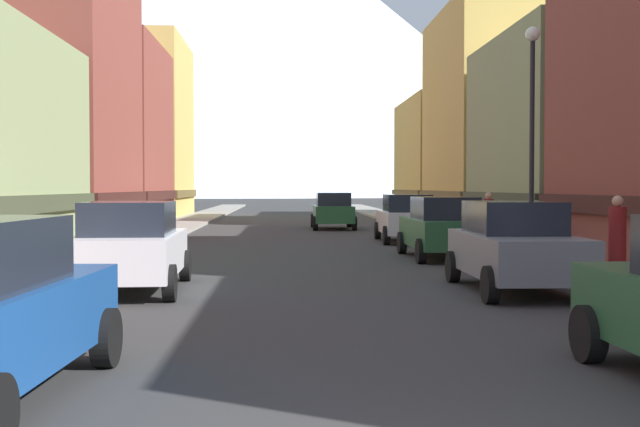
# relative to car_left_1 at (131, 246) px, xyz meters

# --- Properties ---
(sidewalk_left) EXTENTS (2.50, 100.00, 0.15)m
(sidewalk_left) POSITION_rel_car_left_1_xyz_m (-2.45, 22.91, -0.82)
(sidewalk_left) COLOR gray
(sidewalk_left) RESTS_ON ground
(sidewalk_right) EXTENTS (2.50, 100.00, 0.15)m
(sidewalk_right) POSITION_rel_car_left_1_xyz_m (10.05, 22.91, -0.82)
(sidewalk_right) COLOR gray
(sidewalk_right) RESTS_ON ground
(storefront_left_2) EXTENTS (8.72, 10.05, 11.63)m
(storefront_left_2) POSITION_rel_car_left_1_xyz_m (-7.91, 18.07, 4.74)
(storefront_left_2) COLOR brown
(storefront_left_2) RESTS_ON ground
(storefront_left_3) EXTENTS (6.64, 10.49, 9.83)m
(storefront_left_3) POSITION_rel_car_left_1_xyz_m (-6.87, 28.83, 3.85)
(storefront_left_3) COLOR brown
(storefront_left_3) RESTS_ON ground
(storefront_left_4) EXTENTS (10.17, 10.69, 11.92)m
(storefront_left_4) POSITION_rel_car_left_1_xyz_m (-8.64, 39.91, 4.88)
(storefront_left_4) COLOR #D8B259
(storefront_left_4) RESTS_ON ground
(storefront_right_2) EXTENTS (9.38, 10.83, 7.94)m
(storefront_right_2) POSITION_rel_car_left_1_xyz_m (15.84, 15.42, 2.93)
(storefront_right_2) COLOR #8C9966
(storefront_right_2) RESTS_ON ground
(storefront_right_3) EXTENTS (8.83, 11.58, 11.39)m
(storefront_right_3) POSITION_rel_car_left_1_xyz_m (15.56, 27.18, 4.62)
(storefront_right_3) COLOR #D8B259
(storefront_right_3) RESTS_ON ground
(storefront_right_4) EXTENTS (9.16, 12.15, 7.99)m
(storefront_right_4) POSITION_rel_car_left_1_xyz_m (15.73, 39.62, 2.95)
(storefront_right_4) COLOR #D8B259
(storefront_right_4) RESTS_ON ground
(car_left_1) EXTENTS (2.20, 4.46, 1.78)m
(car_left_1) POSITION_rel_car_left_1_xyz_m (0.00, 0.00, 0.00)
(car_left_1) COLOR silver
(car_left_1) RESTS_ON ground
(car_right_1) EXTENTS (2.07, 4.40, 1.78)m
(car_right_1) POSITION_rel_car_left_1_xyz_m (7.60, -0.34, 0.00)
(car_right_1) COLOR slate
(car_right_1) RESTS_ON ground
(car_right_2) EXTENTS (2.12, 4.43, 1.78)m
(car_right_2) POSITION_rel_car_left_1_xyz_m (7.60, 7.14, 0.00)
(car_right_2) COLOR #265933
(car_right_2) RESTS_ON ground
(car_right_3) EXTENTS (2.13, 4.43, 1.78)m
(car_right_3) POSITION_rel_car_left_1_xyz_m (7.60, 14.26, 0.00)
(car_right_3) COLOR silver
(car_right_3) RESTS_ON ground
(car_driving_0) EXTENTS (2.06, 4.40, 1.78)m
(car_driving_0) POSITION_rel_car_left_1_xyz_m (5.40, 23.89, 0.00)
(car_driving_0) COLOR #265933
(car_driving_0) RESTS_ON ground
(potted_plant_0) EXTENTS (0.57, 0.57, 0.85)m
(potted_plant_0) POSITION_rel_car_left_1_xyz_m (-3.20, 4.05, -0.26)
(potted_plant_0) COLOR gray
(potted_plant_0) RESTS_ON sidewalk_left
(pedestrian_0) EXTENTS (0.36, 0.36, 1.73)m
(pedestrian_0) POSITION_rel_car_left_1_xyz_m (10.05, 11.70, 0.05)
(pedestrian_0) COLOR maroon
(pedestrian_0) RESTS_ON sidewalk_right
(pedestrian_1) EXTENTS (0.36, 0.36, 1.74)m
(pedestrian_1) POSITION_rel_car_left_1_xyz_m (10.05, 0.64, 0.06)
(pedestrian_1) COLOR maroon
(pedestrian_1) RESTS_ON sidewalk_right
(streetlamp_right) EXTENTS (0.36, 0.36, 5.86)m
(streetlamp_right) POSITION_rel_car_left_1_xyz_m (9.15, 3.75, 3.09)
(streetlamp_right) COLOR black
(streetlamp_right) RESTS_ON sidewalk_right
(mountain_backdrop) EXTENTS (246.71, 246.71, 105.43)m
(mountain_backdrop) POSITION_rel_car_left_1_xyz_m (-21.70, 247.91, 51.82)
(mountain_backdrop) COLOR silver
(mountain_backdrop) RESTS_ON ground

